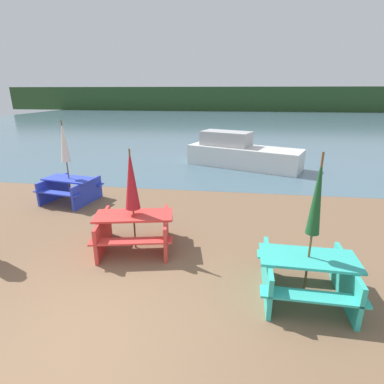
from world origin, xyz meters
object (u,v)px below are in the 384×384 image
(umbrella_crimson, at_px, (131,180))
(boat, at_px, (241,153))
(picnic_table_teal, at_px, (306,273))
(umbrella_darkgreen, at_px, (317,196))
(umbrella_white, at_px, (64,142))
(picnic_table_blue, at_px, (70,188))
(picnic_table_red, at_px, (135,228))

(umbrella_crimson, relative_size, boat, 0.42)
(picnic_table_teal, bearing_deg, boat, 95.68)
(umbrella_crimson, xyz_separation_m, boat, (2.38, 7.94, -0.96))
(umbrella_darkgreen, relative_size, umbrella_crimson, 1.12)
(umbrella_white, bearing_deg, picnic_table_teal, -31.32)
(umbrella_darkgreen, height_order, umbrella_crimson, umbrella_darkgreen)
(picnic_table_teal, relative_size, umbrella_white, 0.63)
(picnic_table_blue, bearing_deg, picnic_table_teal, -31.32)
(picnic_table_red, relative_size, umbrella_crimson, 0.85)
(picnic_table_teal, xyz_separation_m, umbrella_white, (-6.18, 3.76, 1.41))
(picnic_table_teal, distance_m, picnic_table_blue, 7.23)
(picnic_table_red, relative_size, boat, 0.36)
(umbrella_white, bearing_deg, boat, 45.67)
(picnic_table_red, bearing_deg, umbrella_white, 138.61)
(picnic_table_red, height_order, boat, boat)
(boat, bearing_deg, picnic_table_red, -85.02)
(picnic_table_teal, distance_m, umbrella_crimson, 3.68)
(picnic_table_red, height_order, picnic_table_blue, picnic_table_red)
(picnic_table_blue, relative_size, boat, 0.33)
(picnic_table_blue, relative_size, umbrella_crimson, 0.80)
(umbrella_darkgreen, height_order, umbrella_white, umbrella_white)
(picnic_table_red, distance_m, umbrella_darkgreen, 3.74)
(boat, bearing_deg, umbrella_darkgreen, -62.63)
(picnic_table_teal, relative_size, picnic_table_red, 0.83)
(umbrella_darkgreen, bearing_deg, umbrella_crimson, 159.74)
(boat, bearing_deg, picnic_table_teal, -62.63)
(picnic_table_teal, height_order, picnic_table_red, picnic_table_red)
(umbrella_crimson, bearing_deg, picnic_table_red, 88.21)
(umbrella_white, bearing_deg, umbrella_crimson, -41.39)
(umbrella_crimson, bearing_deg, umbrella_white, 138.61)
(picnic_table_red, height_order, umbrella_white, umbrella_white)
(umbrella_darkgreen, xyz_separation_m, umbrella_white, (-6.18, 3.76, 0.08))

